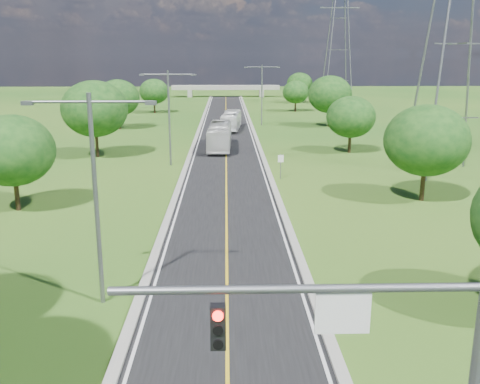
# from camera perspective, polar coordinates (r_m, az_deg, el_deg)

# --- Properties ---
(ground) EXTENTS (260.00, 260.00, 0.00)m
(ground) POSITION_cam_1_polar(r_m,az_deg,el_deg) (72.78, -1.50, 5.29)
(ground) COLOR #1E5016
(ground) RESTS_ON ground
(road) EXTENTS (8.00, 150.00, 0.06)m
(road) POSITION_cam_1_polar(r_m,az_deg,el_deg) (78.71, -1.50, 6.01)
(road) COLOR black
(road) RESTS_ON ground
(curb_left) EXTENTS (0.50, 150.00, 0.22)m
(curb_left) POSITION_cam_1_polar(r_m,az_deg,el_deg) (78.81, -4.61, 6.04)
(curb_left) COLOR gray
(curb_left) RESTS_ON ground
(curb_right) EXTENTS (0.50, 150.00, 0.22)m
(curb_right) POSITION_cam_1_polar(r_m,az_deg,el_deg) (78.81, 1.61, 6.08)
(curb_right) COLOR gray
(curb_right) RESTS_ON ground
(signal_mast) EXTENTS (8.54, 0.33, 7.20)m
(signal_mast) POSITION_cam_1_polar(r_m,az_deg,el_deg) (13.28, 15.44, -16.50)
(signal_mast) COLOR slate
(signal_mast) RESTS_ON ground
(speed_limit_sign) EXTENTS (0.55, 0.09, 2.40)m
(speed_limit_sign) POSITION_cam_1_polar(r_m,az_deg,el_deg) (51.10, 4.36, 3.13)
(speed_limit_sign) COLOR slate
(speed_limit_sign) RESTS_ON ground
(overpass) EXTENTS (30.00, 3.00, 3.20)m
(overpass) POSITION_cam_1_polar(r_m,az_deg,el_deg) (152.13, -1.53, 11.01)
(overpass) COLOR gray
(overpass) RESTS_ON ground
(streetlight_near_left) EXTENTS (5.90, 0.25, 10.00)m
(streetlight_near_left) POSITION_cam_1_polar(r_m,az_deg,el_deg) (25.24, -15.23, 0.96)
(streetlight_near_left) COLOR slate
(streetlight_near_left) RESTS_ON ground
(streetlight_mid_left) EXTENTS (5.90, 0.25, 10.00)m
(streetlight_mid_left) POSITION_cam_1_polar(r_m,az_deg,el_deg) (57.45, -7.59, 8.69)
(streetlight_mid_left) COLOR slate
(streetlight_mid_left) RESTS_ON ground
(streetlight_far_right) EXTENTS (5.90, 0.25, 10.00)m
(streetlight_far_right) POSITION_cam_1_polar(r_m,az_deg,el_deg) (90.23, 2.35, 10.87)
(streetlight_far_right) COLOR slate
(streetlight_far_right) RESTS_ON ground
(power_tower_near) EXTENTS (9.00, 6.40, 28.00)m
(power_tower_near) POSITION_cam_1_polar(r_m,az_deg,el_deg) (56.37, 22.36, 15.87)
(power_tower_near) COLOR slate
(power_tower_near) RESTS_ON ground
(power_tower_far) EXTENTS (9.00, 6.40, 28.00)m
(power_tower_far) POSITION_cam_1_polar(r_m,az_deg,el_deg) (129.51, 10.45, 15.32)
(power_tower_far) COLOR slate
(power_tower_far) RESTS_ON ground
(tree_lb) EXTENTS (6.30, 6.30, 7.33)m
(tree_lb) POSITION_cam_1_polar(r_m,az_deg,el_deg) (43.51, -23.13, 4.09)
(tree_lb) COLOR black
(tree_lb) RESTS_ON ground
(tree_lc) EXTENTS (7.56, 7.56, 8.79)m
(tree_lc) POSITION_cam_1_polar(r_m,az_deg,el_deg) (63.93, -15.25, 8.56)
(tree_lc) COLOR black
(tree_lc) RESTS_ON ground
(tree_ld) EXTENTS (6.72, 6.72, 7.82)m
(tree_ld) POSITION_cam_1_polar(r_m,az_deg,el_deg) (87.77, -12.86, 9.78)
(tree_ld) COLOR black
(tree_ld) RESTS_ON ground
(tree_le) EXTENTS (5.88, 5.88, 6.84)m
(tree_le) POSITION_cam_1_polar(r_m,az_deg,el_deg) (111.04, -9.16, 10.55)
(tree_le) COLOR black
(tree_le) RESTS_ON ground
(tree_rb) EXTENTS (6.72, 6.72, 7.82)m
(tree_rb) POSITION_cam_1_polar(r_m,az_deg,el_deg) (45.30, 19.27, 5.21)
(tree_rb) COLOR black
(tree_rb) RESTS_ON ground
(tree_rc) EXTENTS (5.88, 5.88, 6.84)m
(tree_rc) POSITION_cam_1_polar(r_m,az_deg,el_deg) (65.99, 11.75, 7.85)
(tree_rc) COLOR black
(tree_rc) RESTS_ON ground
(tree_rd) EXTENTS (7.14, 7.14, 8.30)m
(tree_rd) POSITION_cam_1_polar(r_m,az_deg,el_deg) (89.70, 9.57, 10.23)
(tree_rd) COLOR black
(tree_rd) RESTS_ON ground
(tree_re) EXTENTS (5.46, 5.46, 6.35)m
(tree_re) POSITION_cam_1_polar(r_m,az_deg,el_deg) (113.04, 5.97, 10.56)
(tree_re) COLOR black
(tree_re) RESTS_ON ground
(tree_rf) EXTENTS (6.30, 6.30, 7.33)m
(tree_rf) POSITION_cam_1_polar(r_m,az_deg,el_deg) (133.25, 6.38, 11.40)
(tree_rf) COLOR black
(tree_rf) RESTS_ON ground
(bus_outbound) EXTENTS (3.42, 10.57, 2.89)m
(bus_outbound) POSITION_cam_1_polar(r_m,az_deg,el_deg) (84.64, -0.95, 7.62)
(bus_outbound) COLOR white
(bus_outbound) RESTS_ON road
(bus_inbound) EXTENTS (3.00, 11.57, 3.20)m
(bus_inbound) POSITION_cam_1_polar(r_m,az_deg,el_deg) (67.38, -2.19, 5.98)
(bus_inbound) COLOR silver
(bus_inbound) RESTS_ON road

